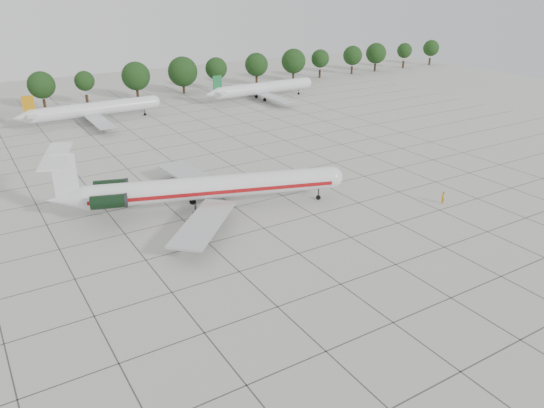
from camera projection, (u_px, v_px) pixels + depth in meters
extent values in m
plane|color=#B7B7AF|center=(264.00, 228.00, 69.17)|extent=(260.00, 260.00, 0.00)
cube|color=#383838|center=(214.00, 192.00, 80.88)|extent=(170.00, 170.00, 0.02)
cylinder|color=silver|center=(214.00, 187.00, 73.54)|extent=(33.62, 14.05, 3.16)
sphere|color=silver|center=(332.00, 177.00, 77.08)|extent=(3.16, 3.16, 3.16)
cone|color=silver|center=(65.00, 199.00, 69.52)|extent=(5.54, 4.53, 3.16)
cube|color=#9C0E11|center=(212.00, 185.00, 75.07)|extent=(31.72, 10.81, 0.53)
cube|color=#9C0E11|center=(215.00, 193.00, 72.21)|extent=(31.72, 10.81, 0.53)
cube|color=#B7BABC|center=(192.00, 176.00, 81.26)|extent=(5.94, 14.74, 0.29)
cube|color=#B7BABC|center=(204.00, 223.00, 65.87)|extent=(13.10, 13.41, 0.29)
cube|color=black|center=(111.00, 188.00, 72.50)|extent=(2.39, 1.85, 0.24)
cylinder|color=black|center=(111.00, 186.00, 73.10)|extent=(4.93, 3.20, 1.82)
cube|color=black|center=(109.00, 200.00, 68.66)|extent=(2.39, 1.85, 0.24)
cylinder|color=black|center=(109.00, 202.00, 68.06)|extent=(4.93, 3.20, 1.82)
cube|color=silver|center=(65.00, 175.00, 68.28)|extent=(2.98, 1.24, 5.74)
cube|color=silver|center=(56.00, 156.00, 67.08)|extent=(6.41, 11.79, 0.21)
cylinder|color=black|center=(318.00, 194.00, 77.66)|extent=(0.24, 0.24, 1.82)
cylinder|color=black|center=(318.00, 197.00, 77.88)|extent=(0.72, 0.47, 0.67)
cylinder|color=black|center=(192.00, 196.00, 76.01)|extent=(0.29, 0.29, 1.72)
cylinder|color=black|center=(193.00, 201.00, 76.32)|extent=(1.09, 0.85, 0.96)
cylinder|color=black|center=(196.00, 210.00, 71.57)|extent=(0.29, 0.29, 1.72)
cylinder|color=black|center=(196.00, 215.00, 71.87)|extent=(1.09, 0.85, 0.96)
imported|color=#C17A0B|center=(443.00, 197.00, 76.32)|extent=(0.82, 0.71, 1.88)
cylinder|color=silver|center=(95.00, 109.00, 117.81)|extent=(27.20, 3.00, 3.00)
cube|color=#B7BABC|center=(91.00, 115.00, 117.80)|extent=(3.50, 27.20, 0.25)
cube|color=#BA7C0A|center=(28.00, 104.00, 110.30)|extent=(2.40, 0.25, 3.60)
cylinder|color=black|center=(90.00, 119.00, 120.08)|extent=(0.80, 0.45, 0.80)
cylinder|color=black|center=(95.00, 123.00, 116.64)|extent=(0.80, 0.45, 0.80)
cylinder|color=silver|center=(264.00, 88.00, 139.52)|extent=(27.20, 3.00, 3.00)
cube|color=#B7BABC|center=(260.00, 93.00, 139.51)|extent=(3.50, 27.20, 0.25)
cube|color=#176833|center=(217.00, 83.00, 132.01)|extent=(2.40, 0.25, 3.60)
cylinder|color=black|center=(256.00, 97.00, 141.79)|extent=(0.80, 0.45, 0.80)
cylinder|color=black|center=(265.00, 100.00, 138.35)|extent=(0.80, 0.45, 0.80)
cylinder|color=#332114|center=(45.00, 105.00, 129.40)|extent=(0.70, 0.70, 2.50)
sphere|color=black|center=(41.00, 85.00, 127.51)|extent=(6.50, 6.50, 6.50)
cylinder|color=#332114|center=(87.00, 100.00, 134.31)|extent=(0.70, 0.70, 2.50)
sphere|color=black|center=(84.00, 81.00, 132.42)|extent=(4.93, 4.93, 4.93)
cylinder|color=#332114|center=(138.00, 94.00, 140.66)|extent=(0.70, 0.70, 2.50)
sphere|color=black|center=(136.00, 76.00, 138.77)|extent=(7.40, 7.40, 7.40)
cylinder|color=#332114|center=(184.00, 89.00, 147.01)|extent=(0.70, 0.70, 2.50)
sphere|color=black|center=(183.00, 72.00, 145.12)|extent=(8.08, 8.08, 8.08)
cylinder|color=#332114|center=(217.00, 85.00, 151.92)|extent=(0.70, 0.70, 2.50)
sphere|color=black|center=(216.00, 68.00, 150.03)|extent=(6.17, 6.17, 6.17)
cylinder|color=#332114|center=(257.00, 81.00, 158.28)|extent=(0.70, 0.70, 2.50)
sphere|color=black|center=(256.00, 65.00, 156.39)|extent=(6.82, 6.82, 6.82)
cylinder|color=#332114|center=(293.00, 77.00, 164.63)|extent=(0.70, 0.70, 2.50)
sphere|color=black|center=(294.00, 61.00, 162.74)|extent=(7.44, 7.44, 7.44)
cylinder|color=#332114|center=(320.00, 74.00, 169.54)|extent=(0.70, 0.70, 2.50)
sphere|color=black|center=(320.00, 59.00, 167.65)|extent=(5.66, 5.66, 5.66)
cylinder|color=#332114|center=(352.00, 70.00, 175.89)|extent=(0.70, 0.70, 2.50)
sphere|color=black|center=(353.00, 55.00, 174.00)|extent=(6.25, 6.25, 6.25)
cylinder|color=#332114|center=(375.00, 68.00, 180.80)|extent=(0.70, 0.70, 2.50)
sphere|color=black|center=(376.00, 53.00, 178.91)|extent=(6.79, 6.79, 6.79)
cylinder|color=#332114|center=(403.00, 64.00, 187.15)|extent=(0.70, 0.70, 2.50)
sphere|color=black|center=(405.00, 51.00, 185.26)|extent=(5.16, 5.16, 5.16)
cylinder|color=#332114|center=(430.00, 61.00, 193.51)|extent=(0.70, 0.70, 2.50)
sphere|color=black|center=(431.00, 48.00, 191.62)|extent=(5.68, 5.68, 5.68)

